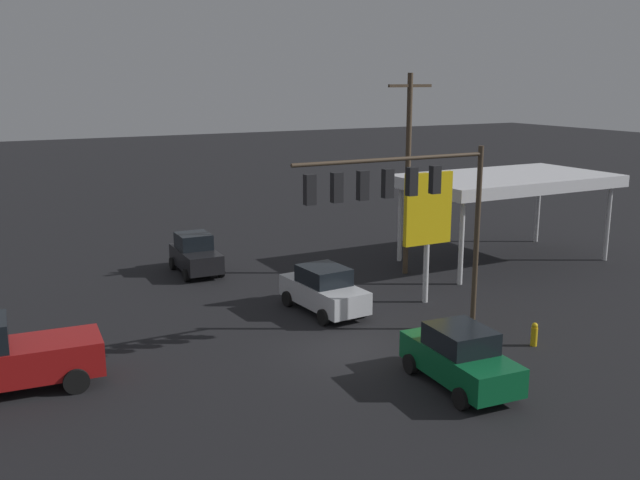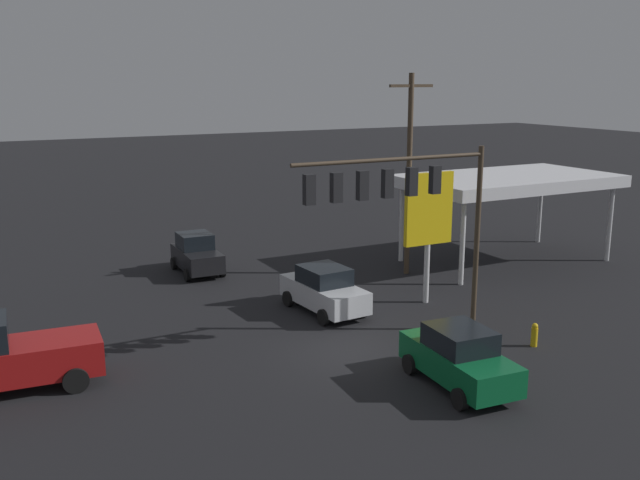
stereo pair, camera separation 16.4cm
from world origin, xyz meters
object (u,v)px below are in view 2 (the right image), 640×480
(sedan_far, at_px, (324,290))
(pickup_parked, at_px, (8,357))
(sedan_waiting, at_px, (459,357))
(fire_hydrant, at_px, (534,335))
(traffic_signal_assembly, at_px, (402,195))
(price_sign, at_px, (428,213))
(hatchback_crossing, at_px, (197,254))
(utility_pole, at_px, (409,170))

(sedan_far, distance_m, pickup_parked, 12.46)
(sedan_far, distance_m, sedan_waiting, 8.46)
(sedan_waiting, distance_m, pickup_parked, 14.02)
(pickup_parked, height_order, fire_hydrant, pickup_parked)
(traffic_signal_assembly, bearing_deg, price_sign, -136.55)
(sedan_waiting, xyz_separation_m, fire_hydrant, (-4.59, -1.44, -0.51))
(price_sign, bearing_deg, traffic_signal_assembly, 43.45)
(sedan_far, height_order, pickup_parked, pickup_parked)
(price_sign, height_order, hatchback_crossing, price_sign)
(hatchback_crossing, bearing_deg, price_sign, 39.63)
(sedan_waiting, relative_size, pickup_parked, 0.85)
(price_sign, bearing_deg, fire_hydrant, 93.77)
(sedan_far, bearing_deg, traffic_signal_assembly, 4.32)
(sedan_far, bearing_deg, utility_pole, 113.77)
(price_sign, relative_size, sedan_far, 1.25)
(pickup_parked, bearing_deg, sedan_waiting, 157.94)
(traffic_signal_assembly, bearing_deg, sedan_waiting, 84.88)
(price_sign, distance_m, fire_hydrant, 7.05)
(utility_pole, relative_size, hatchback_crossing, 2.54)
(utility_pole, distance_m, sedan_far, 8.43)
(sedan_far, xyz_separation_m, hatchback_crossing, (2.78, -8.36, -0.00))
(utility_pole, height_order, sedan_waiting, utility_pole)
(traffic_signal_assembly, relative_size, sedan_waiting, 1.73)
(price_sign, distance_m, sedan_far, 5.48)
(traffic_signal_assembly, distance_m, sedan_far, 6.48)
(pickup_parked, distance_m, fire_hydrant, 17.83)
(utility_pole, bearing_deg, fire_hydrant, 81.62)
(price_sign, relative_size, pickup_parked, 1.06)
(hatchback_crossing, relative_size, fire_hydrant, 4.37)
(hatchback_crossing, bearing_deg, pickup_parked, -40.30)
(traffic_signal_assembly, distance_m, hatchback_crossing, 14.12)
(price_sign, distance_m, sedan_waiting, 9.13)
(sedan_waiting, bearing_deg, pickup_parked, -112.30)
(fire_hydrant, bearing_deg, sedan_waiting, 17.42)
(price_sign, height_order, sedan_far, price_sign)
(traffic_signal_assembly, bearing_deg, hatchback_crossing, -75.03)
(traffic_signal_assembly, distance_m, utility_pole, 9.84)
(pickup_parked, bearing_deg, sedan_far, -165.38)
(price_sign, bearing_deg, pickup_parked, 4.60)
(utility_pole, distance_m, hatchback_crossing, 11.29)
(traffic_signal_assembly, xyz_separation_m, utility_pole, (-5.78, -7.96, -0.35))
(sedan_waiting, xyz_separation_m, pickup_parked, (12.58, -6.20, 0.16))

